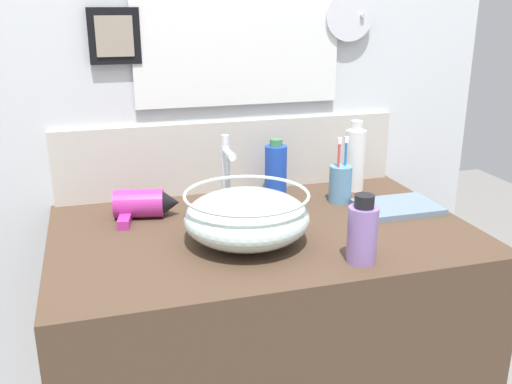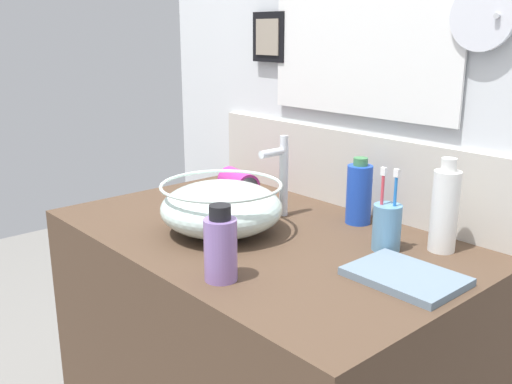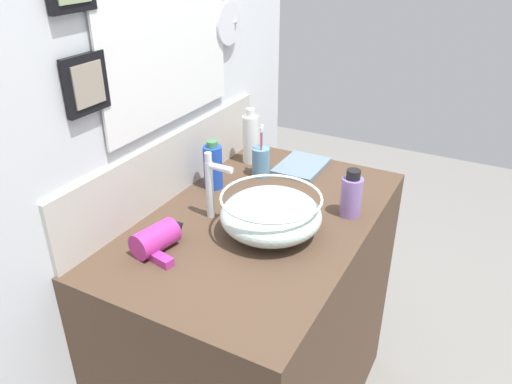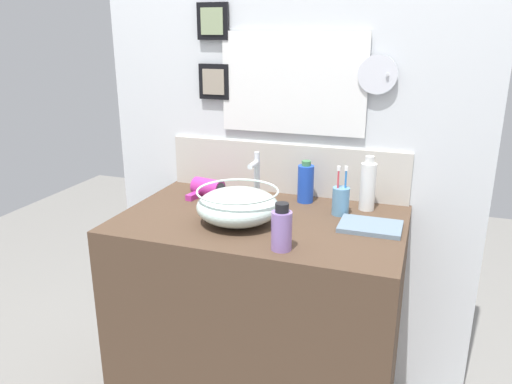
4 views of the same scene
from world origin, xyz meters
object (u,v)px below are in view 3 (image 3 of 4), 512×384
faucet (212,182)px  hair_drier (160,237)px  shampoo_bottle (351,195)px  glass_bowl_sink (271,214)px  spray_bottle (250,138)px  hand_towel (301,166)px  soap_dispenser (213,166)px  toothbrush_cup (261,161)px

faucet → hair_drier: (-0.22, 0.04, -0.09)m
hair_drier → shampoo_bottle: size_ratio=1.17×
glass_bowl_sink → spray_bottle: (0.42, 0.30, 0.03)m
hand_towel → shampoo_bottle: bearing=-132.1°
glass_bowl_sink → shampoo_bottle: bearing=-38.5°
spray_bottle → soap_dispenser: (-0.25, 0.01, -0.02)m
shampoo_bottle → spray_bottle: bearing=66.3°
faucet → toothbrush_cup: faucet is taller
glass_bowl_sink → toothbrush_cup: bearing=31.9°
glass_bowl_sink → toothbrush_cup: (0.34, 0.21, -0.01)m
glass_bowl_sink → spray_bottle: spray_bottle is taller
toothbrush_cup → soap_dispenser: 0.19m
soap_dispenser → hand_towel: (0.29, -0.21, -0.07)m
spray_bottle → soap_dispenser: size_ratio=1.24×
faucet → shampoo_bottle: faucet is taller
shampoo_bottle → spray_bottle: (0.21, 0.47, 0.03)m
toothbrush_cup → spray_bottle: spray_bottle is taller
spray_bottle → hair_drier: bearing=-174.6°
toothbrush_cup → soap_dispenser: size_ratio=1.11×
shampoo_bottle → hand_towel: shampoo_bottle is taller
glass_bowl_sink → shampoo_bottle: shampoo_bottle is taller
hair_drier → faucet: bearing=-9.7°
shampoo_bottle → soap_dispenser: bearing=94.9°
glass_bowl_sink → soap_dispenser: size_ratio=1.73×
spray_bottle → hand_towel: bearing=-78.5°
faucet → hair_drier: faucet is taller
shampoo_bottle → glass_bowl_sink: bearing=141.5°
hair_drier → shampoo_bottle: 0.60m
toothbrush_cup → spray_bottle: bearing=46.3°
glass_bowl_sink → hand_towel: size_ratio=1.38×
faucet → shampoo_bottle: (0.22, -0.37, -0.05)m
faucet → soap_dispenser: faucet is taller
soap_dispenser → toothbrush_cup: bearing=-32.1°
toothbrush_cup → hand_towel: toothbrush_cup is taller
soap_dispenser → faucet: bearing=-148.0°
toothbrush_cup → hand_towel: bearing=-40.2°
shampoo_bottle → spray_bottle: 0.52m
hair_drier → soap_dispenser: 0.40m
shampoo_bottle → hand_towel: size_ratio=0.72×
spray_bottle → hand_towel: size_ratio=0.99×
glass_bowl_sink → hair_drier: (-0.22, 0.24, -0.03)m
toothbrush_cup → hand_towel: size_ratio=0.88×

